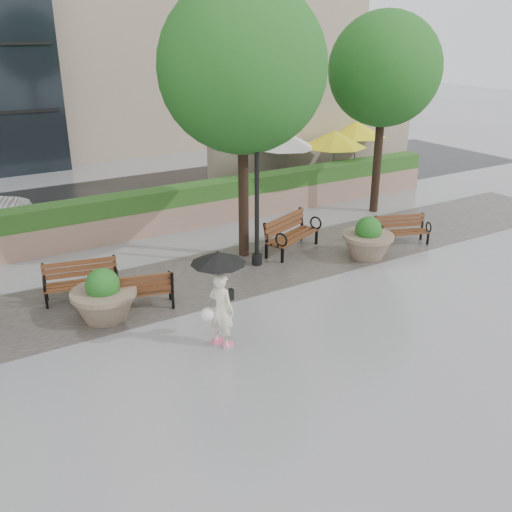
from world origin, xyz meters
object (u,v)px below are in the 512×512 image
bench_2 (136,298)px  bench_3 (292,241)px  pedestrian (220,290)px  bench_1 (82,289)px  planter_right (368,242)px  lamppost (257,197)px  planter_left (104,300)px  bench_4 (401,236)px

bench_2 → bench_3: size_ratio=0.88×
bench_2 → pedestrian: size_ratio=0.90×
bench_1 → planter_right: 7.65m
lamppost → planter_left: bearing=-168.2°
planter_right → lamppost: 3.43m
bench_3 → lamppost: 2.13m
bench_1 → pedestrian: size_ratio=0.90×
bench_4 → pedestrian: size_ratio=0.83×
planter_right → planter_left: bearing=178.3°
bench_4 → pedestrian: (-7.29, -2.34, 0.97)m
bench_1 → bench_2: 1.44m
planter_left → planter_right: 7.36m
bench_1 → bench_2: (0.91, -1.12, -0.00)m
bench_2 → lamppost: (3.71, 0.82, 1.62)m
bench_3 → lamppost: (-1.38, -0.33, 1.58)m
bench_1 → bench_3: (6.00, 0.03, 0.03)m
bench_2 → bench_1: bearing=-35.8°
bench_1 → bench_4: bearing=5.2°
pedestrian → bench_2: bearing=-2.9°
pedestrian → lamppost: bearing=-65.1°
bench_3 → planter_right: bearing=-66.5°
bench_3 → lamppost: size_ratio=0.48×
bench_2 → pedestrian: 2.71m
bench_3 → pedestrian: 5.55m
lamppost → pedestrian: 4.30m
planter_right → lamppost: (-2.90, 1.14, 1.43)m
bench_2 → planter_left: (-0.75, -0.11, 0.20)m
bench_2 → bench_3: bench_3 is taller
planter_left → bench_4: bearing=0.5°
bench_1 → lamppost: size_ratio=0.42×
bench_3 → bench_4: 3.33m
planter_left → lamppost: 4.77m
bench_3 → planter_left: size_ratio=1.43×
bench_1 → bench_3: bench_3 is taller
bench_1 → bench_4: bench_1 is taller
bench_1 → bench_3: size_ratio=0.88×
bench_2 → lamppost: lamppost is taller
bench_1 → bench_3: 6.00m
planter_right → bench_2: bearing=177.2°
bench_2 → bench_3: (5.09, 1.15, 0.03)m
bench_3 → lamppost: lamppost is taller
planter_left → planter_right: size_ratio=1.01×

